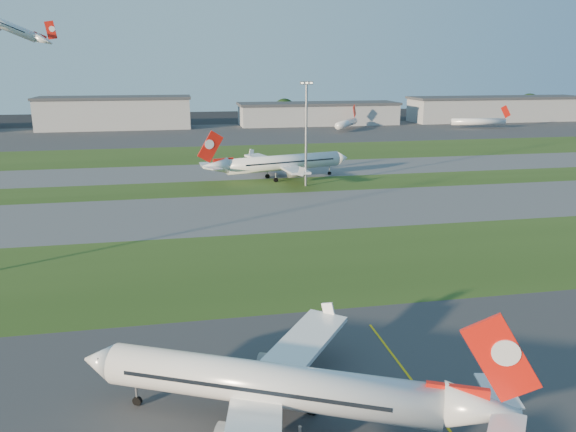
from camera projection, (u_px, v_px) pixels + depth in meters
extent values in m
cube|color=#2A4416|center=(291.00, 265.00, 85.73)|extent=(300.00, 34.00, 0.01)
cube|color=#515154|center=(260.00, 212.00, 117.00)|extent=(300.00, 32.00, 0.01)
cube|color=#2A4416|center=(246.00, 187.00, 140.69)|extent=(300.00, 18.00, 0.01)
cube|color=#515154|center=(237.00, 171.00, 161.54)|extent=(300.00, 26.00, 0.01)
cube|color=#2A4416|center=(226.00, 154.00, 192.81)|extent=(300.00, 40.00, 0.01)
cube|color=#333335|center=(215.00, 134.00, 249.67)|extent=(400.00, 80.00, 0.01)
cylinder|color=white|center=(268.00, 384.00, 46.54)|extent=(27.05, 15.12, 3.57)
cube|color=red|center=(501.00, 358.00, 41.16)|extent=(5.66, 2.87, 7.11)
cube|color=white|center=(299.00, 348.00, 53.49)|extent=(12.14, 13.61, 1.45)
cylinder|color=gray|center=(279.00, 366.00, 52.14)|extent=(4.49, 3.62, 2.16)
cylinder|color=white|center=(284.00, 163.00, 149.22)|extent=(32.01, 11.78, 4.05)
cube|color=red|center=(210.00, 147.00, 139.45)|extent=(6.80, 2.06, 8.07)
cube|color=white|center=(268.00, 160.00, 156.37)|extent=(11.79, 16.36, 1.65)
cube|color=white|center=(295.00, 170.00, 141.47)|extent=(4.85, 16.01, 1.65)
cylinder|color=gray|center=(277.00, 165.00, 155.28)|extent=(4.94, 3.48, 2.45)
cylinder|color=gray|center=(296.00, 173.00, 144.48)|extent=(4.94, 3.48, 2.45)
cube|color=red|center=(47.00, 8.00, 209.79)|extent=(6.25, 0.84, 7.28)
cube|color=white|center=(3.00, 24.00, 213.82)|extent=(6.61, 14.94, 1.49)
cylinder|color=white|center=(346.00, 123.00, 262.35)|extent=(17.06, 23.42, 3.20)
cube|color=red|center=(354.00, 111.00, 272.70)|extent=(3.11, 4.48, 6.16)
cylinder|color=white|center=(478.00, 122.00, 270.04)|extent=(26.18, 7.27, 3.20)
cube|color=red|center=(506.00, 112.00, 269.22)|extent=(5.16, 1.12, 6.16)
cylinder|color=gray|center=(306.00, 137.00, 138.33)|extent=(0.60, 0.60, 25.00)
cube|color=gray|center=(307.00, 83.00, 134.97)|extent=(3.20, 0.50, 0.80)
cube|color=#FFF2CC|center=(307.00, 83.00, 134.97)|extent=(2.80, 0.70, 0.35)
cube|color=#95979C|center=(115.00, 114.00, 267.94)|extent=(70.00, 22.00, 14.00)
cube|color=#383A3F|center=(114.00, 98.00, 265.96)|extent=(71.40, 23.00, 1.20)
cube|color=#95979C|center=(318.00, 115.00, 287.00)|extent=(80.00, 22.00, 10.00)
cube|color=#383A3F|center=(318.00, 104.00, 285.54)|extent=(81.60, 23.00, 1.20)
cube|color=#95979C|center=(497.00, 110.00, 305.27)|extent=(95.00, 22.00, 12.00)
cube|color=#383A3F|center=(498.00, 98.00, 303.55)|extent=(96.90, 23.00, 1.20)
cylinder|color=black|center=(169.00, 122.00, 284.35)|extent=(1.00, 1.00, 3.60)
sphere|color=black|center=(169.00, 114.00, 283.30)|extent=(9.90, 9.90, 9.90)
cylinder|color=black|center=(284.00, 119.00, 298.24)|extent=(1.00, 1.00, 4.20)
sphere|color=black|center=(284.00, 110.00, 297.01)|extent=(11.55, 11.55, 11.55)
cylinder|color=black|center=(418.00, 117.00, 310.30)|extent=(1.00, 1.00, 3.80)
sphere|color=black|center=(419.00, 109.00, 309.18)|extent=(10.45, 10.45, 10.45)
cylinder|color=black|center=(528.00, 113.00, 326.96)|extent=(1.00, 1.00, 4.60)
sphere|color=black|center=(529.00, 104.00, 325.61)|extent=(12.65, 12.65, 12.65)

